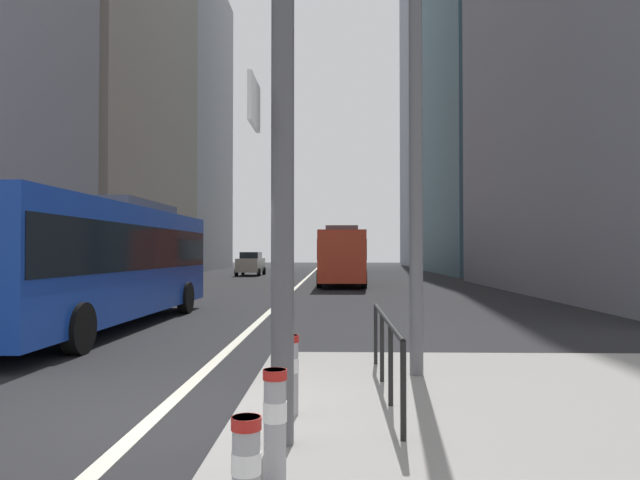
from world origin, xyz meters
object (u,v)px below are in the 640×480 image
(car_receding_near, at_px, (345,264))
(bollard_left, at_px, (246,470))
(city_bus_red_distant, at_px, (350,253))
(street_lamp_post, at_px, (415,30))
(car_oncoming_mid, at_px, (251,264))
(bollard_back, at_px, (290,370))
(city_bus_red_receding, at_px, (342,254))
(bollard_right, at_px, (275,419))
(traffic_signal_gantry, at_px, (71,30))
(city_bus_blue_oncoming, at_px, (100,257))

(car_receding_near, xyz_separation_m, bollard_left, (-1.37, -41.72, -0.41))
(city_bus_red_distant, relative_size, street_lamp_post, 1.36)
(car_oncoming_mid, xyz_separation_m, bollard_back, (6.49, -41.73, -0.35))
(city_bus_red_receding, height_order, bollard_left, city_bus_red_receding)
(street_lamp_post, bearing_deg, car_receding_near, 90.62)
(bollard_left, bearing_deg, city_bus_red_distant, 87.87)
(city_bus_red_receding, bearing_deg, bollard_back, -91.80)
(city_bus_red_receding, distance_m, bollard_right, 30.50)
(street_lamp_post, distance_m, bollard_left, 7.06)
(car_oncoming_mid, xyz_separation_m, bollard_right, (6.51, -43.60, -0.35))
(car_oncoming_mid, relative_size, bollard_back, 5.07)
(street_lamp_post, bearing_deg, bollard_back, -128.30)
(traffic_signal_gantry, xyz_separation_m, bollard_left, (1.99, -1.81, -3.53))
(city_bus_blue_oncoming, xyz_separation_m, city_bus_red_distant, (7.52, 43.82, -0.00))
(city_bus_red_receding, distance_m, city_bus_red_distant, 23.56)
(car_oncoming_mid, bearing_deg, car_receding_near, -19.83)
(city_bus_blue_oncoming, relative_size, traffic_signal_gantry, 1.89)
(car_oncoming_mid, xyz_separation_m, street_lamp_post, (8.19, -39.58, 4.29))
(street_lamp_post, relative_size, bollard_right, 9.11)
(city_bus_red_distant, xyz_separation_m, bollard_left, (-2.04, -54.94, -1.26))
(traffic_signal_gantry, relative_size, street_lamp_post, 0.77)
(street_lamp_post, distance_m, bollard_right, 6.37)
(traffic_signal_gantry, bearing_deg, city_bus_red_receding, 84.29)
(bollard_right, height_order, bollard_back, bollard_back)
(city_bus_red_receding, xyz_separation_m, car_oncoming_mid, (-7.39, 13.13, -0.85))
(city_bus_blue_oncoming, bearing_deg, traffic_signal_gantry, -69.51)
(traffic_signal_gantry, height_order, bollard_left, traffic_signal_gantry)
(traffic_signal_gantry, distance_m, bollard_left, 4.44)
(traffic_signal_gantry, bearing_deg, car_receding_near, 85.19)
(city_bus_blue_oncoming, bearing_deg, bollard_right, -61.38)
(city_bus_blue_oncoming, height_order, traffic_signal_gantry, traffic_signal_gantry)
(bollard_back, bearing_deg, city_bus_red_distant, 87.83)
(bollard_right, relative_size, bollard_back, 0.99)
(city_bus_blue_oncoming, xyz_separation_m, city_bus_red_receding, (6.44, 20.28, -0.00))
(city_bus_red_distant, xyz_separation_m, bollard_right, (-1.96, -54.00, -1.20))
(car_oncoming_mid, relative_size, traffic_signal_gantry, 0.73)
(city_bus_red_receding, bearing_deg, car_receding_near, 87.76)
(bollard_left, height_order, bollard_back, bollard_back)
(city_bus_red_distant, bearing_deg, street_lamp_post, -90.32)
(car_receding_near, relative_size, bollard_left, 5.58)
(street_lamp_post, height_order, bollard_right, street_lamp_post)
(street_lamp_post, height_order, bollard_left, street_lamp_post)
(city_bus_red_receding, relative_size, bollard_back, 12.75)
(city_bus_red_distant, bearing_deg, car_receding_near, -92.92)
(city_bus_red_distant, relative_size, bollard_left, 14.17)
(city_bus_red_distant, relative_size, bollard_right, 12.36)
(car_receding_near, xyz_separation_m, bollard_right, (-1.28, -40.79, -0.35))
(city_bus_red_distant, bearing_deg, city_bus_blue_oncoming, -99.73)
(city_bus_red_distant, height_order, street_lamp_post, street_lamp_post)
(bollard_right, bearing_deg, traffic_signal_gantry, 157.24)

